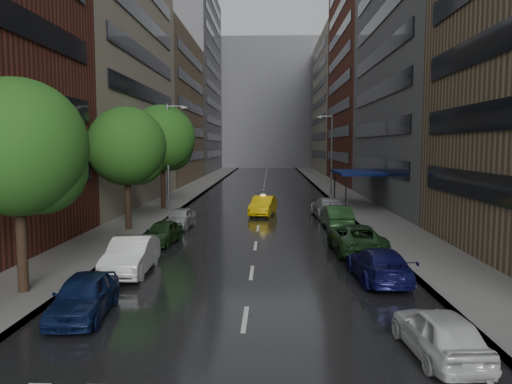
% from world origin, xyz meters
% --- Properties ---
extents(ground, '(220.00, 220.00, 0.00)m').
position_xyz_m(ground, '(0.00, 0.00, 0.00)').
color(ground, gray).
rests_on(ground, ground).
extents(road, '(14.00, 140.00, 0.01)m').
position_xyz_m(road, '(0.00, 50.00, 0.01)').
color(road, black).
rests_on(road, ground).
extents(sidewalk_left, '(4.00, 140.00, 0.15)m').
position_xyz_m(sidewalk_left, '(-9.00, 50.00, 0.07)').
color(sidewalk_left, gray).
rests_on(sidewalk_left, ground).
extents(sidewalk_right, '(4.00, 140.00, 0.15)m').
position_xyz_m(sidewalk_right, '(9.00, 50.00, 0.07)').
color(sidewalk_right, gray).
rests_on(sidewalk_right, ground).
extents(buildings_left, '(8.00, 108.00, 38.00)m').
position_xyz_m(buildings_left, '(-15.00, 58.79, 15.99)').
color(buildings_left, maroon).
rests_on(buildings_left, ground).
extents(buildings_right, '(8.05, 109.10, 36.00)m').
position_xyz_m(buildings_right, '(15.00, 56.70, 15.03)').
color(buildings_right, '#937A5B').
rests_on(buildings_right, ground).
extents(building_far, '(40.00, 14.00, 32.00)m').
position_xyz_m(building_far, '(0.00, 118.00, 16.00)').
color(building_far, slate).
rests_on(building_far, ground).
extents(tree_near, '(5.16, 5.16, 8.23)m').
position_xyz_m(tree_near, '(-8.60, 6.41, 5.63)').
color(tree_near, '#382619').
rests_on(tree_near, ground).
extents(tree_mid, '(5.17, 5.17, 8.24)m').
position_xyz_m(tree_mid, '(-8.60, 20.60, 5.63)').
color(tree_mid, '#382619').
rests_on(tree_mid, ground).
extents(tree_far, '(5.78, 5.78, 9.22)m').
position_xyz_m(tree_far, '(-8.60, 31.46, 6.31)').
color(tree_far, '#382619').
rests_on(tree_far, ground).
extents(taxi, '(2.36, 4.90, 1.55)m').
position_xyz_m(taxi, '(0.25, 28.55, 0.77)').
color(taxi, '#E3B80B').
rests_on(taxi, ground).
extents(parked_cars_left, '(2.02, 22.21, 1.60)m').
position_xyz_m(parked_cars_left, '(-5.40, 12.48, 0.73)').
color(parked_cars_left, '#0E1A42').
rests_on(parked_cars_left, ground).
extents(parked_cars_right, '(2.67, 31.30, 1.57)m').
position_xyz_m(parked_cars_right, '(5.40, 16.42, 0.75)').
color(parked_cars_right, silver).
rests_on(parked_cars_right, ground).
extents(street_lamp_left, '(1.74, 0.22, 9.00)m').
position_xyz_m(street_lamp_left, '(-7.72, 30.00, 4.89)').
color(street_lamp_left, gray).
rests_on(street_lamp_left, sidewalk_left).
extents(street_lamp_right, '(1.74, 0.22, 9.00)m').
position_xyz_m(street_lamp_right, '(7.72, 45.00, 4.89)').
color(street_lamp_right, gray).
rests_on(street_lamp_right, sidewalk_right).
extents(awning, '(4.00, 8.00, 3.12)m').
position_xyz_m(awning, '(8.98, 35.00, 3.13)').
color(awning, navy).
rests_on(awning, sidewalk_right).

